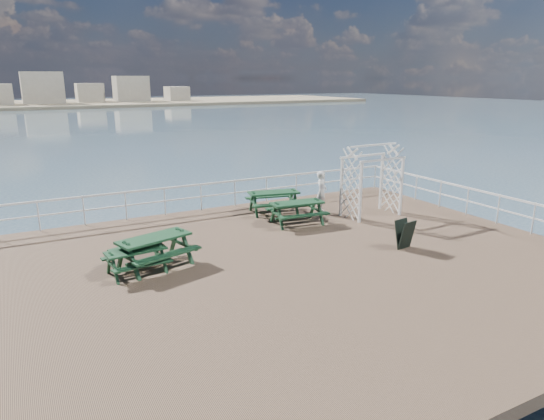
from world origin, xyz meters
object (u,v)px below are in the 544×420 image
at_px(picnic_table_c, 274,197).
at_px(person, 322,192).
at_px(trellis_arbor, 372,184).
at_px(picnic_table_b, 297,208).
at_px(picnic_table_d, 154,245).
at_px(picnic_table_a, 136,256).

bearing_deg(picnic_table_c, person, -15.43).
xyz_separation_m(picnic_table_c, trellis_arbor, (3.10, -2.10, 0.61)).
distance_m(picnic_table_b, trellis_arbor, 3.16).
distance_m(picnic_table_c, person, 1.89).
xyz_separation_m(picnic_table_d, trellis_arbor, (8.72, 1.32, 0.59)).
distance_m(picnic_table_b, picnic_table_c, 1.74).
xyz_separation_m(picnic_table_a, picnic_table_d, (0.58, 0.27, 0.14)).
bearing_deg(picnic_table_a, picnic_table_d, 19.14).
relative_size(picnic_table_a, picnic_table_b, 0.83).
height_order(picnic_table_b, person, person).
bearing_deg(picnic_table_d, person, 3.15).
height_order(picnic_table_a, picnic_table_b, picnic_table_b).
distance_m(picnic_table_a, person, 8.37).
bearing_deg(person, picnic_table_a, 161.38).
bearing_deg(picnic_table_a, picnic_table_c, 24.92).
bearing_deg(person, trellis_arbor, -79.42).
height_order(picnic_table_b, picnic_table_d, picnic_table_d).
height_order(picnic_table_a, picnic_table_d, picnic_table_d).
relative_size(picnic_table_b, trellis_arbor, 0.75).
height_order(picnic_table_c, person, person).
relative_size(picnic_table_a, picnic_table_d, 0.71).
relative_size(picnic_table_b, person, 1.25).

